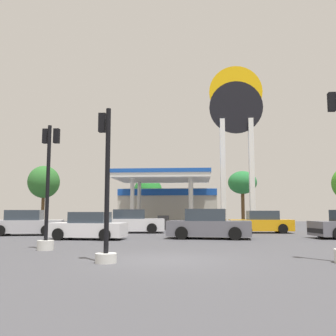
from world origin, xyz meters
The scene contains 13 objects.
ground_plane centered at (0.00, 0.00, 0.00)m, with size 90.00×90.00×0.00m, color #47474C.
gas_station centered at (-1.90, 25.44, 2.16)m, with size 9.29×12.74×4.70m.
station_pole_sign centered at (4.22, 19.37, 8.77)m, with size 4.41×0.56×13.59m.
car_0 centered at (-9.50, 10.99, 0.69)m, with size 4.56×2.71×1.53m.
car_1 centered at (5.22, 14.64, 0.67)m, with size 4.20×1.98×1.49m.
car_2 centered at (1.56, 8.93, 0.71)m, with size 4.57×2.36×1.58m.
car_4 centered at (-3.53, 13.97, 0.71)m, with size 4.61×2.46×1.58m.
car_5 centered at (-4.74, 7.91, 0.64)m, with size 4.07×2.03×1.42m.
traffic_signal_0 centered at (-1.65, -0.79, 1.61)m, with size 0.63×0.66×4.48m.
traffic_signal_1 centered at (-4.72, 2.46, 1.86)m, with size 0.65×0.66×4.77m.
tree_0 centered at (-16.82, 30.68, 4.80)m, with size 3.62×3.62×6.69m.
tree_1 centered at (-4.54, 29.98, 3.60)m, with size 3.16×3.16×5.29m.
tree_2 centered at (6.00, 31.34, 4.62)m, with size 3.23×3.23×5.96m.
Camera 1 is at (1.00, -11.52, 1.46)m, focal length 40.27 mm.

